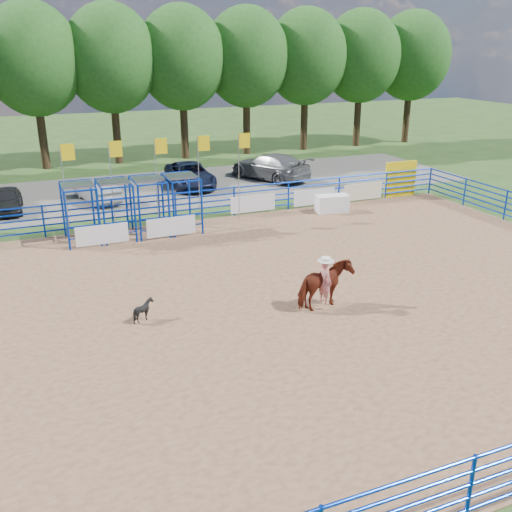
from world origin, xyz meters
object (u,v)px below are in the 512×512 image
calf (144,310)px  car_b (97,190)px  horse_and_rider (325,282)px  car_d (270,166)px  car_c (190,175)px  announcer_table (332,204)px  car_a (7,200)px

calf → car_b: 15.32m
horse_and_rider → car_d: bearing=71.5°
calf → car_c: (6.38, 16.75, 0.34)m
calf → car_b: (0.69, 15.30, 0.29)m
announcer_table → horse_and_rider: horse_and_rider is taller
calf → car_a: size_ratio=0.20×
horse_and_rider → car_b: size_ratio=0.63×
calf → car_d: size_ratio=0.13×
announcer_table → car_c: bearing=122.1°
announcer_table → calf: 14.34m
car_d → car_b: bearing=-16.4°
announcer_table → car_d: car_d is taller
car_d → announcer_table: bearing=65.1°
announcer_table → horse_and_rider: 11.53m
calf → car_b: size_ratio=0.18×
car_b → car_c: bearing=-177.6°
horse_and_rider → calf: bearing=166.5°
car_d → calf: bearing=31.2°
car_b → car_d: 11.07m
announcer_table → car_d: (0.14, 8.21, 0.37)m
horse_and_rider → car_d: horse_and_rider is taller
calf → car_c: size_ratio=0.14×
horse_and_rider → calf: horse_and_rider is taller
announcer_table → car_a: (-15.39, 6.48, 0.17)m
announcer_table → car_a: car_a is taller
announcer_table → calf: size_ratio=2.31×
announcer_table → car_b: (-10.83, 6.76, 0.21)m
car_c → calf: bearing=-107.6°
car_b → horse_and_rider: bearing=94.6°
car_a → car_d: 15.63m
calf → car_d: 20.42m
horse_and_rider → car_b: horse_and_rider is taller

